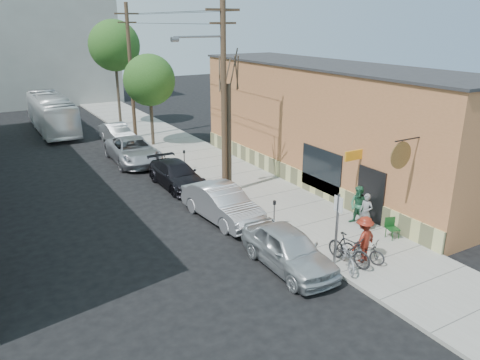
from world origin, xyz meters
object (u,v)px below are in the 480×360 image
cyclist (364,239)px  parked_bike_a (349,249)px  parking_meter_near (274,209)px  patio_chair_b (393,228)px  parked_bike_b (348,255)px  car_4 (117,134)px  patron_grey (366,212)px  bus (52,113)px  tree_leafy_mid (149,80)px  tree_leafy_far (114,46)px  tree_bare (229,139)px  patron_green (359,206)px  car_3 (133,151)px  car_1 (222,203)px  car_2 (177,175)px  patio_chair_a (361,212)px  sign_post (337,222)px  utility_pole_near (223,94)px  parking_meter_far (184,157)px  car_0 (288,249)px

cyclist → parked_bike_a: bearing=-18.8°
parking_meter_near → patio_chair_b: 5.06m
parked_bike_b → car_4: 23.43m
patron_grey → bus: bus is taller
tree_leafy_mid → bus: tree_leafy_mid is taller
car_4 → tree_leafy_far: bearing=68.0°
tree_bare → patron_grey: bearing=-69.6°
tree_leafy_mid → patron_green: bearing=-81.3°
cyclist → car_3: 17.94m
patron_green → car_1: bearing=-144.8°
patio_chair_b → tree_bare: bearing=128.9°
parked_bike_b → car_2: 12.04m
patio_chair_a → car_3: bearing=109.3°
bus → car_2: bearing=-78.7°
patron_grey → parked_bike_a: bearing=-69.2°
parking_meter_near → patio_chair_a: parking_meter_near is taller
sign_post → car_1: 6.36m
car_1 → tree_bare: bearing=50.3°
car_3 → utility_pole_near: bearing=-73.0°
bus → patio_chair_b: bearing=-73.1°
tree_leafy_far → parked_bike_b: 29.90m
parking_meter_near → car_3: car_3 is taller
parking_meter_far → parked_bike_b: parking_meter_far is taller
tree_leafy_mid → car_0: size_ratio=1.42×
tree_bare → car_4: 14.26m
tree_leafy_mid → car_1: (-2.00, -14.54, -4.04)m
tree_leafy_far → parked_bike_b: bearing=-90.5°
parking_meter_far → parked_bike_a: bearing=-87.8°
patron_grey → cyclist: size_ratio=0.92×
tree_bare → utility_pole_near: bearing=-164.9°
parked_bike_b → car_2: size_ratio=0.39×
cyclist → parked_bike_b: size_ratio=0.96×
tree_bare → patio_chair_b: 9.39m
parked_bike_b → car_0: bearing=171.0°
patron_grey → car_3: 16.51m
car_0 → parking_meter_near: bearing=66.0°
patron_green → car_2: bearing=-168.3°
patron_grey → car_2: patron_grey is taller
car_2 → bus: bus is taller
patio_chair_b → patron_green: size_ratio=0.49×
tree_leafy_mid → parked_bike_b: bearing=-90.7°
parking_meter_near → bus: bus is taller
parked_bike_a → tree_bare: bearing=80.9°
tree_leafy_far → patio_chair_a: (3.21, -26.40, -6.28)m
car_1 → car_3: bearing=88.2°
car_0 → parked_bike_b: bearing=-35.6°
parked_bike_a → car_0: (-1.99, 1.11, 0.05)m
parking_meter_far → car_3: 4.16m
patron_green → parked_bike_b: 4.10m
car_1 → bus: 23.83m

